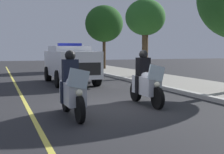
{
  "coord_description": "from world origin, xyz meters",
  "views": [
    {
      "loc": [
        8.5,
        -3.26,
        1.74
      ],
      "look_at": [
        -0.24,
        0.0,
        0.9
      ],
      "focal_mm": 49.4,
      "sensor_mm": 36.0,
      "label": 1
    }
  ],
  "objects_px": {
    "police_motorcycle_lead_right": "(146,83)",
    "tree_behind_suv": "(104,24)",
    "police_motorcycle_lead_left": "(72,90)",
    "tree_far_back": "(145,18)",
    "police_suv": "(70,63)"
  },
  "relations": [
    {
      "from": "police_motorcycle_lead_right",
      "to": "police_suv",
      "type": "distance_m",
      "value": 6.9
    },
    {
      "from": "police_motorcycle_lead_left",
      "to": "police_motorcycle_lead_right",
      "type": "distance_m",
      "value": 2.7
    },
    {
      "from": "tree_behind_suv",
      "to": "police_suv",
      "type": "bearing_deg",
      "value": -28.32
    },
    {
      "from": "police_motorcycle_lead_right",
      "to": "tree_behind_suv",
      "type": "xyz_separation_m",
      "value": [
        -16.22,
        4.21,
        3.18
      ]
    },
    {
      "from": "police_suv",
      "to": "tree_behind_suv",
      "type": "relative_size",
      "value": 0.92
    },
    {
      "from": "police_suv",
      "to": "tree_far_back",
      "type": "bearing_deg",
      "value": 108.23
    },
    {
      "from": "police_motorcycle_lead_left",
      "to": "police_motorcycle_lead_right",
      "type": "xyz_separation_m",
      "value": [
        -0.87,
        2.55,
        0.0
      ]
    },
    {
      "from": "police_motorcycle_lead_left",
      "to": "police_suv",
      "type": "distance_m",
      "value": 7.9
    },
    {
      "from": "police_motorcycle_lead_right",
      "to": "police_motorcycle_lead_left",
      "type": "bearing_deg",
      "value": -71.09
    },
    {
      "from": "police_motorcycle_lead_left",
      "to": "police_suv",
      "type": "height_order",
      "value": "police_suv"
    },
    {
      "from": "police_motorcycle_lead_right",
      "to": "tree_far_back",
      "type": "distance_m",
      "value": 9.93
    },
    {
      "from": "police_motorcycle_lead_left",
      "to": "police_motorcycle_lead_right",
      "type": "relative_size",
      "value": 1.0
    },
    {
      "from": "tree_far_back",
      "to": "tree_behind_suv",
      "type": "xyz_separation_m",
      "value": [
        -7.72,
        -0.01,
        0.26
      ]
    },
    {
      "from": "police_motorcycle_lead_left",
      "to": "tree_behind_suv",
      "type": "relative_size",
      "value": 0.4
    },
    {
      "from": "tree_behind_suv",
      "to": "tree_far_back",
      "type": "bearing_deg",
      "value": 0.04
    }
  ]
}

